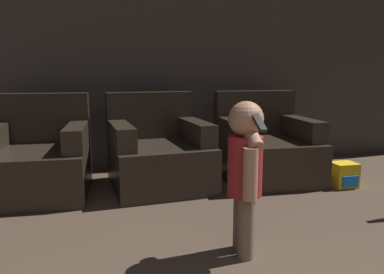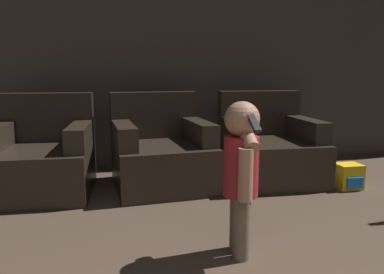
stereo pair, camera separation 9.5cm
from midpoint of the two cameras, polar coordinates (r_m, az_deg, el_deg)
wall_back at (r=4.22m, az=-3.98°, el=13.26°), size 8.40×0.05×2.60m
armchair_left at (r=3.52m, az=-21.27°, el=-3.09°), size 0.88×0.95×0.85m
armchair_middle at (r=3.49m, az=-3.97°, el=-2.54°), size 0.93×0.99×0.85m
armchair_right at (r=3.78m, az=12.33°, el=-1.81°), size 0.88×0.94×0.85m
person_toddler at (r=2.11m, az=8.84°, el=-4.50°), size 0.20×0.34×0.89m
toy_backpack at (r=3.71m, az=23.43°, el=-5.54°), size 0.22×0.21×0.23m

